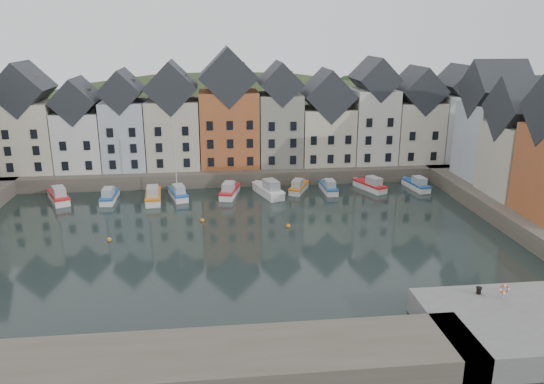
{
  "coord_description": "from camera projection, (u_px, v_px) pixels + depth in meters",
  "views": [
    {
      "loc": [
        -2.34,
        -52.25,
        22.11
      ],
      "look_at": [
        4.19,
        6.0,
        4.05
      ],
      "focal_mm": 35.0,
      "sensor_mm": 36.0,
      "label": 1
    }
  ],
  "objects": [
    {
      "name": "boat_i",
      "position": [
        371.0,
        185.0,
        75.92
      ],
      "size": [
        3.93,
        6.09,
        2.24
      ],
      "rotation": [
        0.0,
        0.0,
        0.4
      ],
      "color": "silver",
      "rests_on": "ground"
    },
    {
      "name": "mooring_bollard",
      "position": [
        479.0,
        290.0,
        41.97
      ],
      "size": [
        0.48,
        0.48,
        0.56
      ],
      "color": "black",
      "rests_on": "near_quay"
    },
    {
      "name": "boat_c",
      "position": [
        153.0,
        196.0,
        70.88
      ],
      "size": [
        2.46,
        6.52,
        2.45
      ],
      "rotation": [
        0.0,
        0.0,
        0.08
      ],
      "color": "silver",
      "rests_on": "ground"
    },
    {
      "name": "boat_h",
      "position": [
        329.0,
        188.0,
        75.02
      ],
      "size": [
        1.84,
        5.49,
        2.09
      ],
      "rotation": [
        0.0,
        0.0,
        0.03
      ],
      "color": "silver",
      "rests_on": "ground"
    },
    {
      "name": "boat_j",
      "position": [
        417.0,
        185.0,
        76.35
      ],
      "size": [
        2.57,
        5.81,
        2.15
      ],
      "rotation": [
        0.0,
        0.0,
        0.15
      ],
      "color": "silver",
      "rests_on": "ground"
    },
    {
      "name": "boat_b",
      "position": [
        109.0,
        196.0,
        71.01
      ],
      "size": [
        1.84,
        5.68,
        2.17
      ],
      "rotation": [
        0.0,
        0.0,
        -0.01
      ],
      "color": "silver",
      "rests_on": "ground"
    },
    {
      "name": "life_ring_post",
      "position": [
        504.0,
        289.0,
        40.93
      ],
      "size": [
        0.8,
        0.17,
        1.3
      ],
      "color": "gray",
      "rests_on": "near_quay"
    },
    {
      "name": "ground",
      "position": [
        239.0,
        246.0,
        56.39
      ],
      "size": [
        260.0,
        260.0,
        0.0
      ],
      "primitive_type": "plane",
      "color": "black",
      "rests_on": "ground"
    },
    {
      "name": "boat_f",
      "position": [
        269.0,
        190.0,
        73.32
      ],
      "size": [
        4.11,
        7.15,
        2.62
      ],
      "rotation": [
        0.0,
        0.0,
        0.31
      ],
      "color": "silver",
      "rests_on": "ground"
    },
    {
      "name": "hillside",
      "position": [
        227.0,
        222.0,
        114.86
      ],
      "size": [
        153.6,
        70.4,
        64.0
      ],
      "color": "#1E3018",
      "rests_on": "ground"
    },
    {
      "name": "boat_d",
      "position": [
        178.0,
        193.0,
        72.26
      ],
      "size": [
        3.16,
        5.96,
        10.9
      ],
      "rotation": [
        0.0,
        0.0,
        0.26
      ],
      "color": "silver",
      "rests_on": "ground"
    },
    {
      "name": "far_quay",
      "position": [
        229.0,
        167.0,
        84.58
      ],
      "size": [
        90.0,
        16.0,
        2.0
      ],
      "primitive_type": "cube",
      "color": "#4B463A",
      "rests_on": "ground"
    },
    {
      "name": "mooring_buoys",
      "position": [
        202.0,
        228.0,
        60.98
      ],
      "size": [
        20.5,
        5.5,
        0.5
      ],
      "color": "orange",
      "rests_on": "ground"
    },
    {
      "name": "far_terrace",
      "position": [
        250.0,
        120.0,
        80.71
      ],
      "size": [
        72.37,
        8.16,
        17.78
      ],
      "color": "beige",
      "rests_on": "far_quay"
    },
    {
      "name": "boat_g",
      "position": [
        299.0,
        187.0,
        75.18
      ],
      "size": [
        3.74,
        5.65,
        2.08
      ],
      "rotation": [
        0.0,
        0.0,
        -0.42
      ],
      "color": "silver",
      "rests_on": "ground"
    },
    {
      "name": "boat_e",
      "position": [
        230.0,
        191.0,
        73.19
      ],
      "size": [
        3.28,
        6.26,
        2.3
      ],
      "rotation": [
        0.0,
        0.0,
        -0.25
      ],
      "color": "silver",
      "rests_on": "ground"
    },
    {
      "name": "right_terrace",
      "position": [
        526.0,
        141.0,
        65.26
      ],
      "size": [
        8.3,
        24.25,
        16.36
      ],
      "color": "#B0B8C3",
      "rests_on": "right_quay"
    },
    {
      "name": "boat_a",
      "position": [
        59.0,
        196.0,
        70.75
      ],
      "size": [
        4.39,
        6.53,
        2.42
      ],
      "rotation": [
        0.0,
        0.0,
        0.43
      ],
      "color": "silver",
      "rests_on": "ground"
    },
    {
      "name": "near_wall",
      "position": [
        102.0,
        371.0,
        34.13
      ],
      "size": [
        50.0,
        6.0,
        2.0
      ],
      "primitive_type": "cube",
      "color": "#4B463A",
      "rests_on": "ground"
    }
  ]
}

